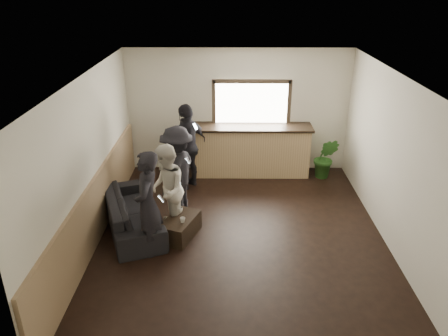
{
  "coord_description": "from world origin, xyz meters",
  "views": [
    {
      "loc": [
        -0.22,
        -6.55,
        4.22
      ],
      "look_at": [
        -0.29,
        0.4,
        1.14
      ],
      "focal_mm": 35.0,
      "sensor_mm": 36.0,
      "label": 1
    }
  ],
  "objects_px": {
    "coffee_table": "(181,227)",
    "cup_a": "(179,210)",
    "cup_b": "(183,220)",
    "person_b": "(166,190)",
    "person_a": "(148,204)",
    "person_c": "(178,170)",
    "bar_counter": "(251,147)",
    "sofa": "(132,212)",
    "person_d": "(188,147)",
    "potted_plant": "(326,158)"
  },
  "relations": [
    {
      "from": "cup_a",
      "to": "person_d",
      "type": "height_order",
      "value": "person_d"
    },
    {
      "from": "bar_counter",
      "to": "potted_plant",
      "type": "xyz_separation_m",
      "value": [
        1.66,
        -0.24,
        -0.16
      ]
    },
    {
      "from": "person_a",
      "to": "person_c",
      "type": "distance_m",
      "value": 1.42
    },
    {
      "from": "sofa",
      "to": "coffee_table",
      "type": "xyz_separation_m",
      "value": [
        0.9,
        -0.31,
        -0.13
      ]
    },
    {
      "from": "bar_counter",
      "to": "person_d",
      "type": "distance_m",
      "value": 1.56
    },
    {
      "from": "person_c",
      "to": "potted_plant",
      "type": "bearing_deg",
      "value": 133.49
    },
    {
      "from": "cup_a",
      "to": "person_b",
      "type": "bearing_deg",
      "value": -176.95
    },
    {
      "from": "sofa",
      "to": "person_b",
      "type": "distance_m",
      "value": 0.84
    },
    {
      "from": "person_c",
      "to": "cup_a",
      "type": "bearing_deg",
      "value": 24.08
    },
    {
      "from": "person_d",
      "to": "potted_plant",
      "type": "bearing_deg",
      "value": 134.01
    },
    {
      "from": "sofa",
      "to": "person_d",
      "type": "relative_size",
      "value": 1.16
    },
    {
      "from": "sofa",
      "to": "cup_b",
      "type": "bearing_deg",
      "value": -135.38
    },
    {
      "from": "coffee_table",
      "to": "cup_a",
      "type": "xyz_separation_m",
      "value": [
        -0.03,
        0.2,
        0.23
      ]
    },
    {
      "from": "cup_b",
      "to": "person_b",
      "type": "bearing_deg",
      "value": 132.56
    },
    {
      "from": "cup_a",
      "to": "cup_b",
      "type": "distance_m",
      "value": 0.35
    },
    {
      "from": "person_c",
      "to": "bar_counter",
      "type": "bearing_deg",
      "value": 157.73
    },
    {
      "from": "cup_a",
      "to": "person_b",
      "type": "xyz_separation_m",
      "value": [
        -0.2,
        -0.01,
        0.4
      ]
    },
    {
      "from": "bar_counter",
      "to": "potted_plant",
      "type": "relative_size",
      "value": 2.83
    },
    {
      "from": "coffee_table",
      "to": "cup_a",
      "type": "bearing_deg",
      "value": 99.9
    },
    {
      "from": "coffee_table",
      "to": "person_d",
      "type": "relative_size",
      "value": 0.44
    },
    {
      "from": "coffee_table",
      "to": "person_b",
      "type": "xyz_separation_m",
      "value": [
        -0.24,
        0.19,
        0.63
      ]
    },
    {
      "from": "sofa",
      "to": "cup_b",
      "type": "xyz_separation_m",
      "value": [
        0.96,
        -0.44,
        0.09
      ]
    },
    {
      "from": "person_c",
      "to": "person_a",
      "type": "bearing_deg",
      "value": 3.92
    },
    {
      "from": "person_a",
      "to": "person_c",
      "type": "height_order",
      "value": "person_a"
    },
    {
      "from": "potted_plant",
      "to": "person_d",
      "type": "relative_size",
      "value": 0.52
    },
    {
      "from": "coffee_table",
      "to": "person_a",
      "type": "distance_m",
      "value": 0.96
    },
    {
      "from": "cup_b",
      "to": "person_c",
      "type": "height_order",
      "value": "person_c"
    },
    {
      "from": "cup_a",
      "to": "person_a",
      "type": "xyz_separation_m",
      "value": [
        -0.41,
        -0.66,
        0.48
      ]
    },
    {
      "from": "person_d",
      "to": "person_b",
      "type": "bearing_deg",
      "value": 28.25
    },
    {
      "from": "sofa",
      "to": "person_b",
      "type": "bearing_deg",
      "value": -120.83
    },
    {
      "from": "bar_counter",
      "to": "person_c",
      "type": "bearing_deg",
      "value": -129.47
    },
    {
      "from": "cup_a",
      "to": "person_a",
      "type": "bearing_deg",
      "value": -121.99
    },
    {
      "from": "cup_b",
      "to": "person_b",
      "type": "height_order",
      "value": "person_b"
    },
    {
      "from": "bar_counter",
      "to": "person_c",
      "type": "height_order",
      "value": "bar_counter"
    },
    {
      "from": "bar_counter",
      "to": "cup_a",
      "type": "xyz_separation_m",
      "value": [
        -1.38,
        -2.5,
        -0.23
      ]
    },
    {
      "from": "person_a",
      "to": "person_b",
      "type": "relative_size",
      "value": 1.09
    },
    {
      "from": "person_a",
      "to": "person_b",
      "type": "bearing_deg",
      "value": 162.25
    },
    {
      "from": "cup_b",
      "to": "person_d",
      "type": "bearing_deg",
      "value": 92.03
    },
    {
      "from": "sofa",
      "to": "cup_a",
      "type": "distance_m",
      "value": 0.88
    },
    {
      "from": "potted_plant",
      "to": "person_d",
      "type": "height_order",
      "value": "person_d"
    },
    {
      "from": "cup_a",
      "to": "cup_b",
      "type": "bearing_deg",
      "value": -74.48
    },
    {
      "from": "bar_counter",
      "to": "sofa",
      "type": "relative_size",
      "value": 1.26
    },
    {
      "from": "person_a",
      "to": "person_d",
      "type": "height_order",
      "value": "person_d"
    },
    {
      "from": "bar_counter",
      "to": "person_b",
      "type": "distance_m",
      "value": 2.98
    },
    {
      "from": "cup_b",
      "to": "person_a",
      "type": "xyz_separation_m",
      "value": [
        -0.51,
        -0.33,
        0.48
      ]
    },
    {
      "from": "person_a",
      "to": "bar_counter",
      "type": "bearing_deg",
      "value": 150.54
    },
    {
      "from": "potted_plant",
      "to": "person_a",
      "type": "distance_m",
      "value": 4.55
    },
    {
      "from": "cup_a",
      "to": "person_b",
      "type": "distance_m",
      "value": 0.45
    },
    {
      "from": "bar_counter",
      "to": "cup_b",
      "type": "distance_m",
      "value": 3.12
    },
    {
      "from": "cup_a",
      "to": "person_c",
      "type": "distance_m",
      "value": 0.85
    }
  ]
}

